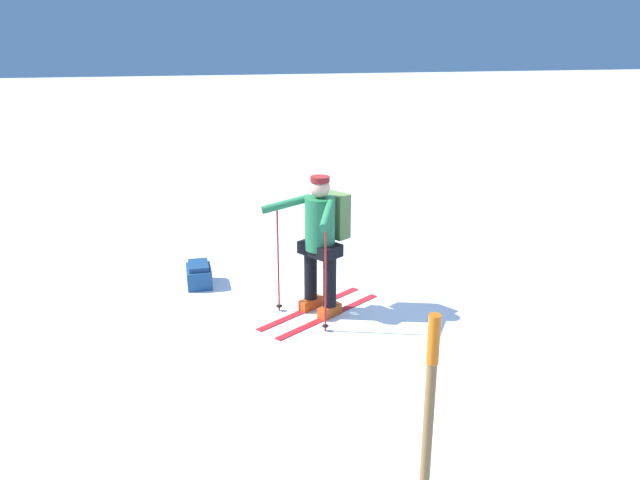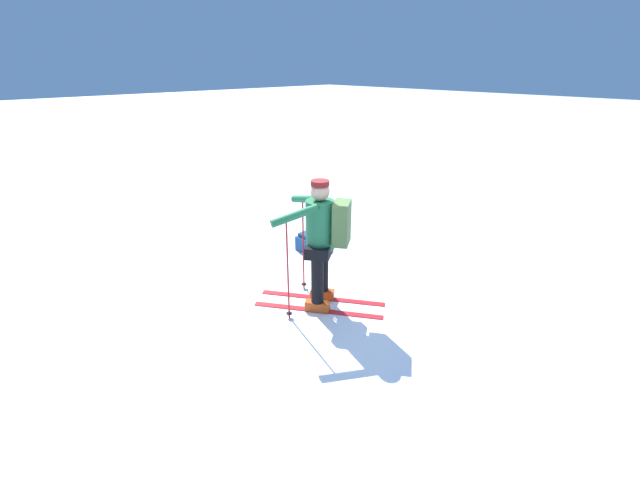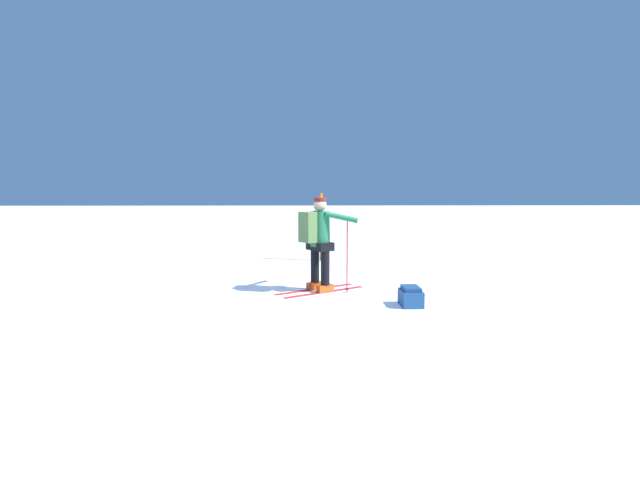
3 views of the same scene
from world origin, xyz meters
name	(u,v)px [view 1 (image 1 of 3)]	position (x,y,z in m)	size (l,w,h in m)	color
ground_plane	(335,307)	(0.00, 0.00, 0.00)	(80.00, 80.00, 0.00)	white
skier	(322,236)	(0.09, -0.19, 0.93)	(1.28, 1.56, 1.61)	red
dropped_backpack	(199,275)	(-1.01, -1.56, 0.14)	(0.46, 0.32, 0.30)	navy
trail_marker	(428,423)	(3.67, -0.31, 0.95)	(0.07, 0.07, 1.64)	olive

